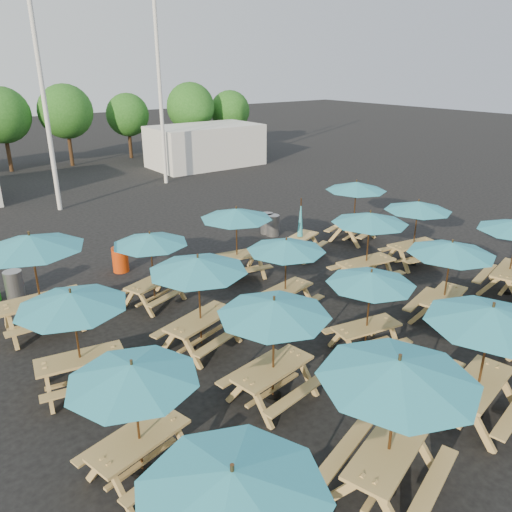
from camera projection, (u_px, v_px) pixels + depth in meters
ground at (288, 309)px, 13.83m from camera, size 120.00×120.00×0.00m
picnic_unit_0 at (233, 490)px, 5.46m from camera, size 2.35×2.35×2.30m
picnic_unit_1 at (133, 378)px, 7.62m from camera, size 2.55×2.55×2.14m
picnic_unit_2 at (72, 304)px, 9.75m from camera, size 2.55×2.55×2.24m
picnic_unit_3 at (31, 247)px, 11.94m from camera, size 2.63×2.63×2.57m
picnic_unit_4 at (398, 377)px, 7.21m from camera, size 2.99×2.99×2.44m
picnic_unit_5 at (274, 312)px, 9.42m from camera, size 2.53×2.53×2.25m
picnic_unit_6 at (198, 269)px, 11.24m from camera, size 2.85×2.85×2.32m
picnic_unit_7 at (150, 242)px, 13.47m from camera, size 2.63×2.63×2.10m
picnic_unit_8 at (491, 321)px, 8.86m from camera, size 2.74×2.74×2.38m
picnic_unit_9 at (371, 282)px, 11.15m from camera, size 2.36×2.36×2.05m
picnic_unit_10 at (286, 249)px, 12.95m from camera, size 2.43×2.43×2.12m
picnic_unit_11 at (236, 217)px, 15.18m from camera, size 2.59×2.59×2.27m
picnic_unit_13 at (451, 252)px, 12.50m from camera, size 2.66×2.66×2.21m
picnic_unit_14 at (370, 221)px, 14.66m from camera, size 2.51×2.51×2.30m
picnic_unit_15 at (300, 232)px, 17.32m from camera, size 2.01×1.88×2.09m
picnic_unit_18 at (418, 209)px, 16.20m from camera, size 2.49×2.49×2.20m
picnic_unit_19 at (356, 189)px, 18.46m from camera, size 2.80×2.80×2.29m
waste_bin_1 at (14, 285)px, 14.33m from camera, size 0.51×0.51×0.82m
waste_bin_2 at (120, 259)px, 16.16m from camera, size 0.51×0.51×0.82m
waste_bin_3 at (273, 225)px, 19.55m from camera, size 0.51×0.51×0.82m
waste_bin_4 at (267, 223)px, 19.79m from camera, size 0.51×0.51×0.82m
mast_0 at (40, 72)px, 20.97m from camera, size 0.20×0.20×12.00m
mast_1 at (159, 70)px, 26.10m from camera, size 0.20×0.20×12.00m
event_tent_1 at (205, 146)px, 32.55m from camera, size 7.00×4.00×2.60m
tree_3 at (2, 115)px, 30.04m from camera, size 3.36×3.36×5.09m
tree_4 at (65, 112)px, 31.72m from camera, size 3.41×3.41×5.17m
tree_5 at (128, 115)px, 34.63m from camera, size 2.94×2.94×4.45m
tree_6 at (190, 107)px, 35.38m from camera, size 3.38×3.38×5.13m
tree_7 at (230, 111)px, 37.45m from camera, size 2.95×2.95×4.48m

